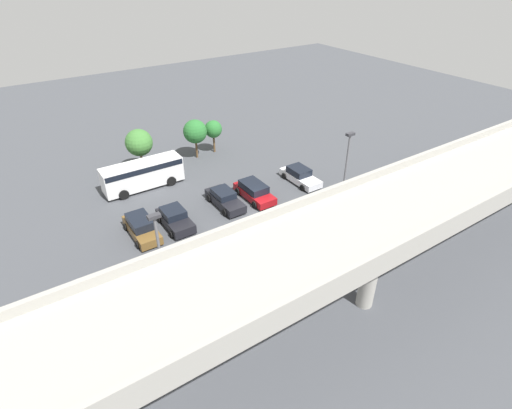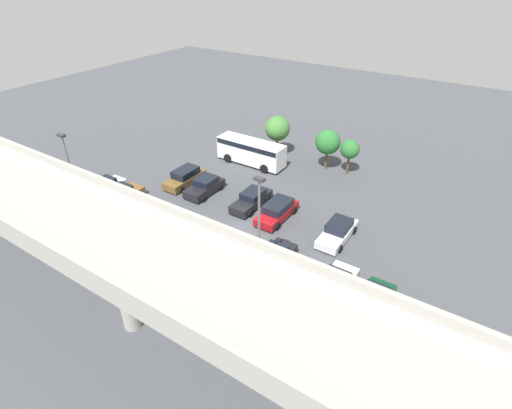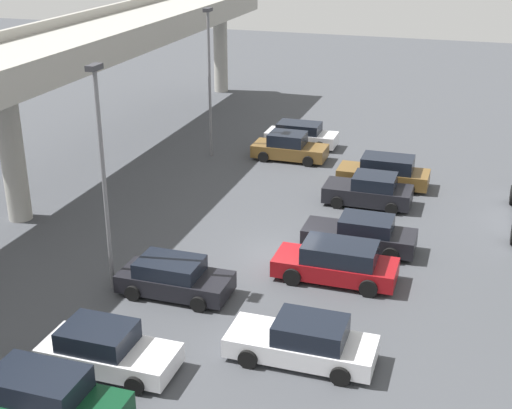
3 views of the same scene
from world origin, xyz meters
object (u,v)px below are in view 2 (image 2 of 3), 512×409
Objects in this scene: parked_car_4 at (252,199)px; lamp_post_mid_lot at (259,227)px; tree_front_left at (350,149)px; tree_front_right at (278,128)px; parked_car_1 at (335,284)px; parked_car_0 at (373,303)px; parked_car_8 at (103,187)px; lamp_post_near_aisle at (73,177)px; shuttle_bus at (251,150)px; parked_car_2 at (273,257)px; tree_front_centre at (328,142)px; parked_car_3 at (277,211)px; parked_car_5 at (205,186)px; parked_car_7 at (121,195)px; parked_car_6 at (185,177)px; parked_car_9 at (338,231)px.

parked_car_4 is 11.59m from lamp_post_mid_lot.
tree_front_left is 8.89m from tree_front_right.
tree_front_right reaches higher than parked_car_1.
parked_car_0 is 27.57m from parked_car_8.
parked_car_8 is 7.23m from lamp_post_near_aisle.
parked_car_8 is 0.55× the size of shuttle_bus.
lamp_post_mid_lot is at bearing -172.89° from parked_car_2.
parked_car_1 is at bearing -167.74° from lamp_post_near_aisle.
tree_front_centre reaches higher than parked_car_2.
parked_car_1 is 0.91× the size of parked_car_3.
parked_car_5 is at bearing 72.41° from parked_car_0.
parked_car_7 is 14.94m from shuttle_bus.
parked_car_0 is 0.95× the size of parked_car_6.
lamp_post_mid_lot reaches higher than tree_front_centre.
lamp_post_near_aisle reaches higher than tree_front_left.
parked_car_7 is at bearing -90.54° from parked_car_8.
parked_car_4 is at bearing 76.95° from tree_front_centre.
parked_car_4 is 8.83m from parked_car_9.
parked_car_5 is 2.91m from parked_car_6.
shuttle_bus reaches higher than parked_car_4.
parked_car_9 is at bearing 39.43° from parked_car_0.
parked_car_9 is 1.25× the size of tree_front_left.
parked_car_0 reaches higher than parked_car_2.
parked_car_8 is 25.51m from tree_front_left.
tree_front_centre is at bearing 5.98° from tree_front_left.
parked_car_8 is 20.54m from lamp_post_mid_lot.
tree_front_left is at bearing -42.35° from parked_car_7.
tree_front_centre is at bearing 33.16° from parked_car_0.
lamp_post_near_aisle reaches higher than parked_car_9.
parked_car_8 is at bearing -65.45° from parked_car_4.
shuttle_bus is at bearing -145.85° from parked_car_4.
parked_car_1 is 22.23m from lamp_post_near_aisle.
parked_car_2 is at bearing 86.59° from parked_car_0.
lamp_post_near_aisle is 1.91× the size of tree_front_centre.
lamp_post_near_aisle reaches higher than parked_car_6.
parked_car_4 is 0.55× the size of lamp_post_mid_lot.
parked_car_3 reaches higher than parked_car_4.
parked_car_2 is 5.07m from lamp_post_mid_lot.
parked_car_0 is 23.09m from parked_car_6.
parked_car_5 is (19.29, -6.11, -0.03)m from parked_car_0.
parked_car_7 is (22.08, -0.03, 0.04)m from parked_car_1.
parked_car_6 is 12.42m from tree_front_right.
parked_car_2 is at bearing 44.61° from parked_car_4.
parked_car_3 is (8.14, -5.82, 0.08)m from parked_car_1.
shuttle_bus is 4.22m from tree_front_right.
parked_car_0 is 25.41m from tree_front_right.
tree_front_left is 2.48m from tree_front_centre.
parked_car_1 is at bearing -90.08° from parked_car_7.
shuttle_bus is 20.13m from lamp_post_mid_lot.
parked_car_2 is 20.19m from tree_front_right.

